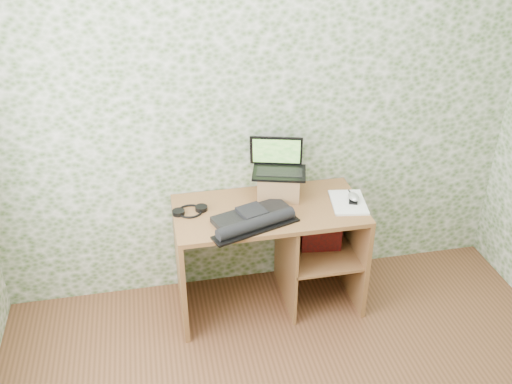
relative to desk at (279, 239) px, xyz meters
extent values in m
plane|color=silver|center=(-0.08, 0.28, 0.82)|extent=(3.50, 0.00, 3.50)
cube|color=brown|center=(-0.08, -0.03, 0.25)|extent=(1.20, 0.60, 0.03)
cube|color=brown|center=(-0.66, -0.03, -0.12)|extent=(0.03, 0.60, 0.72)
cube|color=brown|center=(0.51, -0.03, -0.12)|extent=(0.03, 0.60, 0.72)
cube|color=brown|center=(0.04, -0.03, -0.12)|extent=(0.02, 0.56, 0.72)
cube|color=brown|center=(0.27, -0.03, -0.10)|extent=(0.46, 0.56, 0.02)
cube|color=brown|center=(0.28, 0.26, -0.12)|extent=(0.48, 0.02, 0.72)
cube|color=olive|center=(0.02, 0.12, 0.35)|extent=(0.32, 0.29, 0.16)
cube|color=black|center=(0.02, 0.12, 0.44)|extent=(0.39, 0.32, 0.02)
cube|color=black|center=(0.02, 0.11, 0.45)|extent=(0.32, 0.20, 0.00)
cube|color=black|center=(0.02, 0.21, 0.55)|extent=(0.34, 0.14, 0.21)
cube|color=#1C601B|center=(0.02, 0.20, 0.55)|extent=(0.31, 0.12, 0.18)
cube|color=black|center=(-0.21, -0.12, 0.29)|extent=(0.52, 0.33, 0.04)
cube|color=black|center=(-0.21, -0.12, 0.30)|extent=(0.20, 0.20, 0.06)
cylinder|color=black|center=(-0.21, -0.25, 0.31)|extent=(0.51, 0.24, 0.08)
cube|color=black|center=(-0.21, -0.25, 0.28)|extent=(0.56, 0.29, 0.01)
torus|color=black|center=(-0.57, 0.02, 0.28)|extent=(0.18, 0.18, 0.01)
cylinder|color=black|center=(-0.64, 0.01, 0.28)|extent=(0.08, 0.08, 0.03)
cylinder|color=black|center=(-0.50, 0.03, 0.28)|extent=(0.08, 0.08, 0.03)
cube|color=white|center=(0.43, -0.07, 0.28)|extent=(0.26, 0.33, 0.01)
ellipsoid|color=silver|center=(0.47, -0.07, 0.30)|extent=(0.10, 0.12, 0.04)
cylinder|color=black|center=(0.48, -0.01, 0.29)|extent=(0.01, 0.14, 0.01)
cube|color=maroon|center=(0.28, -0.03, 0.07)|extent=(0.27, 0.12, 0.32)
camera|label=1|loc=(-0.77, -3.03, 2.14)|focal=40.00mm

